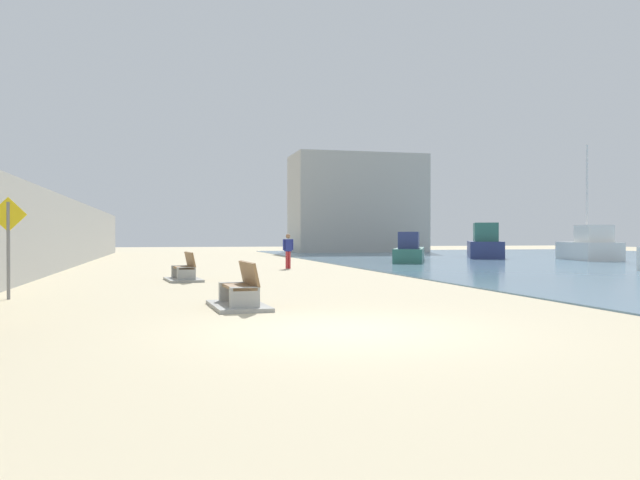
# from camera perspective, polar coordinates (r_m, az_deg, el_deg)

# --- Properties ---
(ground_plane) EXTENTS (120.00, 120.00, 0.00)m
(ground_plane) POSITION_cam_1_polar(r_m,az_deg,el_deg) (28.01, -8.14, -2.76)
(ground_plane) COLOR #C6B793
(seawall) EXTENTS (0.80, 64.00, 3.31)m
(seawall) POSITION_cam_1_polar(r_m,az_deg,el_deg) (28.22, -23.47, 0.60)
(seawall) COLOR #9E9E99
(seawall) RESTS_ON ground
(bench_near) EXTENTS (1.24, 2.17, 0.98)m
(bench_near) POSITION_cam_1_polar(r_m,az_deg,el_deg) (13.59, -7.28, -5.11)
(bench_near) COLOR #9E9E99
(bench_near) RESTS_ON ground
(bench_far) EXTENTS (1.33, 2.21, 0.98)m
(bench_far) POSITION_cam_1_polar(r_m,az_deg,el_deg) (21.99, -12.19, -3.01)
(bench_far) COLOR #9E9E99
(bench_far) RESTS_ON ground
(person_walking) EXTENTS (0.52, 0.25, 1.62)m
(person_walking) POSITION_cam_1_polar(r_m,az_deg,el_deg) (29.50, -2.90, -0.77)
(person_walking) COLOR #B22D33
(person_walking) RESTS_ON ground
(boat_outer) EXTENTS (4.38, 7.22, 1.71)m
(boat_outer) POSITION_cam_1_polar(r_m,az_deg,el_deg) (36.93, 8.09, -0.97)
(boat_outer) COLOR #337060
(boat_outer) RESTS_ON water_bay
(boat_mid_bay) EXTENTS (3.18, 5.04, 7.16)m
(boat_mid_bay) POSITION_cam_1_polar(r_m,az_deg,el_deg) (42.32, 23.18, -0.57)
(boat_mid_bay) COLOR white
(boat_mid_bay) RESTS_ON water_bay
(boat_nearest) EXTENTS (4.94, 7.27, 2.35)m
(boat_nearest) POSITION_cam_1_polar(r_m,az_deg,el_deg) (44.65, 14.66, -0.44)
(boat_nearest) COLOR navy
(boat_nearest) RESTS_ON water_bay
(pedestrian_sign) EXTENTS (0.85, 0.08, 2.47)m
(pedestrian_sign) POSITION_cam_1_polar(r_m,az_deg,el_deg) (16.93, -26.33, 0.36)
(pedestrian_sign) COLOR slate
(pedestrian_sign) RESTS_ON ground
(harbor_building) EXTENTS (12.00, 6.00, 8.96)m
(harbor_building) POSITION_cam_1_polar(r_m,az_deg,el_deg) (58.54, 3.37, 3.27)
(harbor_building) COLOR #ADAAA3
(harbor_building) RESTS_ON ground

